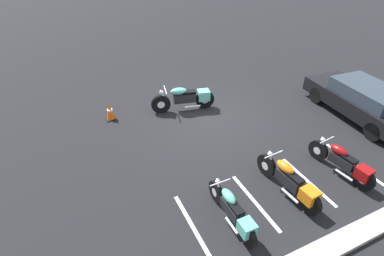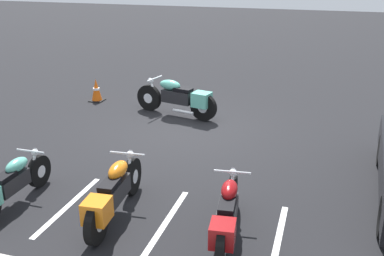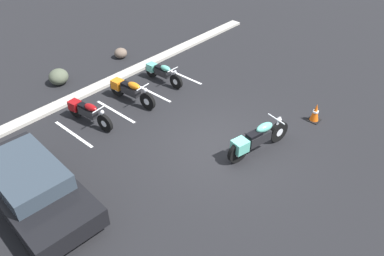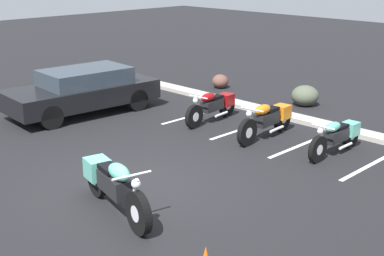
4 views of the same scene
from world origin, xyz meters
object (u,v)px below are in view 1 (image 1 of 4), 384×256
parked_bike_1 (291,181)px  traffic_cone (110,111)px  motorcycle_teal_featured (186,98)px  parked_bike_2 (233,211)px  car_black (363,100)px  parked_bike_0 (344,163)px

parked_bike_1 → traffic_cone: (3.45, -5.82, -0.15)m
motorcycle_teal_featured → parked_bike_1: 5.27m
parked_bike_2 → car_black: 7.29m
parked_bike_1 → traffic_cone: parked_bike_1 is taller
motorcycle_teal_featured → car_black: bearing=163.5°
parked_bike_0 → parked_bike_2: 3.75m
parked_bike_0 → car_black: (-3.19, -2.09, 0.24)m
motorcycle_teal_featured → traffic_cone: (2.83, -0.59, -0.20)m
motorcycle_teal_featured → traffic_cone: 2.89m
motorcycle_teal_featured → traffic_cone: size_ratio=3.58×
parked_bike_1 → traffic_cone: bearing=26.1°
traffic_cone → car_black: bearing=156.1°
parked_bike_0 → parked_bike_1: (1.89, -0.04, 0.03)m
car_black → traffic_cone: (8.53, -3.77, -0.36)m
parked_bike_0 → parked_bike_2: bearing=85.6°
motorcycle_teal_featured → traffic_cone: bearing=0.8°
motorcycle_teal_featured → parked_bike_1: bearing=109.4°
parked_bike_0 → parked_bike_2: size_ratio=1.05×
parked_bike_2 → car_black: bearing=-72.5°
motorcycle_teal_featured → parked_bike_1: (-0.62, 5.23, -0.05)m
traffic_cone → parked_bike_1: bearing=120.6°
motorcycle_teal_featured → parked_bike_0: 5.84m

